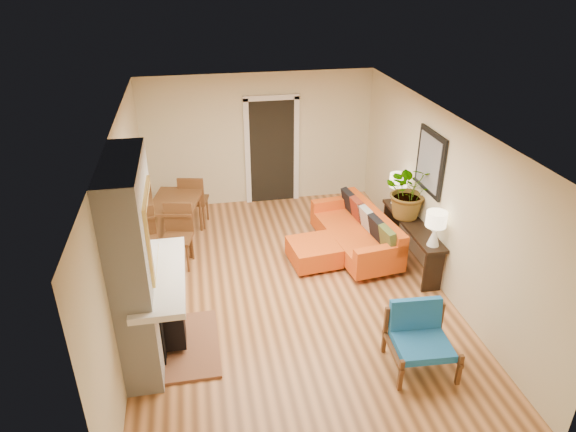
# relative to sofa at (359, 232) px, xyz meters

# --- Properties ---
(room_shell) EXTENTS (6.50, 6.50, 6.50)m
(room_shell) POSITION_rel_sofa_xyz_m (-0.76, 1.70, 0.89)
(room_shell) COLOR tan
(room_shell) RESTS_ON ground
(fireplace) EXTENTS (1.09, 1.68, 2.60)m
(fireplace) POSITION_rel_sofa_xyz_m (-3.37, -1.94, 0.89)
(fireplace) COLOR white
(fireplace) RESTS_ON ground
(sofa) EXTENTS (1.11, 2.09, 0.79)m
(sofa) POSITION_rel_sofa_xyz_m (0.00, 0.00, 0.00)
(sofa) COLOR silver
(sofa) RESTS_ON ground
(ottoman) EXTENTS (0.83, 0.83, 0.38)m
(ottoman) POSITION_rel_sofa_xyz_m (-0.86, -0.29, -0.13)
(ottoman) COLOR silver
(ottoman) RESTS_ON ground
(blue_chair) EXTENTS (0.80, 0.79, 0.79)m
(blue_chair) POSITION_rel_sofa_xyz_m (-0.13, -2.74, 0.08)
(blue_chair) COLOR brown
(blue_chair) RESTS_ON ground
(dining_table) EXTENTS (1.09, 1.95, 1.02)m
(dining_table) POSITION_rel_sofa_xyz_m (-2.94, 0.79, 0.32)
(dining_table) COLOR brown
(dining_table) RESTS_ON ground
(console_table) EXTENTS (0.34, 1.85, 0.72)m
(console_table) POSITION_rel_sofa_xyz_m (0.70, -0.52, 0.23)
(console_table) COLOR black
(console_table) RESTS_ON ground
(lamp_near) EXTENTS (0.30, 0.30, 0.54)m
(lamp_near) POSITION_rel_sofa_xyz_m (0.70, -1.24, 0.72)
(lamp_near) COLOR white
(lamp_near) RESTS_ON console_table
(lamp_far) EXTENTS (0.30, 0.30, 0.54)m
(lamp_far) POSITION_rel_sofa_xyz_m (0.70, 0.21, 0.72)
(lamp_far) COLOR white
(lamp_far) RESTS_ON console_table
(houseplant) EXTENTS (0.95, 0.86, 0.93)m
(houseplant) POSITION_rel_sofa_xyz_m (0.69, -0.30, 0.84)
(houseplant) COLOR #1E5919
(houseplant) RESTS_ON console_table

